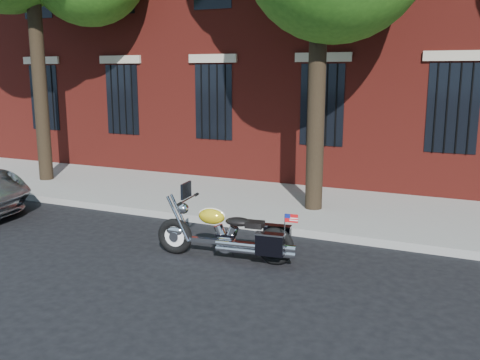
% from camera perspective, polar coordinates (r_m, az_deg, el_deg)
% --- Properties ---
extents(ground, '(120.00, 120.00, 0.00)m').
position_cam_1_polar(ground, '(9.14, -0.64, -7.74)').
color(ground, black).
rests_on(ground, ground).
extents(curb, '(40.00, 0.16, 0.15)m').
position_cam_1_polar(curb, '(10.32, 2.66, -5.04)').
color(curb, gray).
rests_on(curb, ground).
extents(sidewalk, '(40.00, 3.60, 0.15)m').
position_cam_1_polar(sidewalk, '(12.02, 6.04, -2.70)').
color(sidewalk, gray).
rests_on(sidewalk, ground).
extents(motorcycle, '(2.47, 0.86, 1.23)m').
position_cam_1_polar(motorcycle, '(8.66, -1.00, -5.93)').
color(motorcycle, black).
rests_on(motorcycle, ground).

